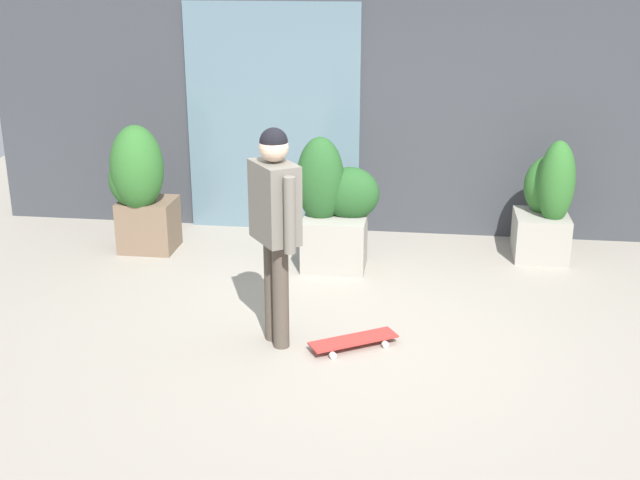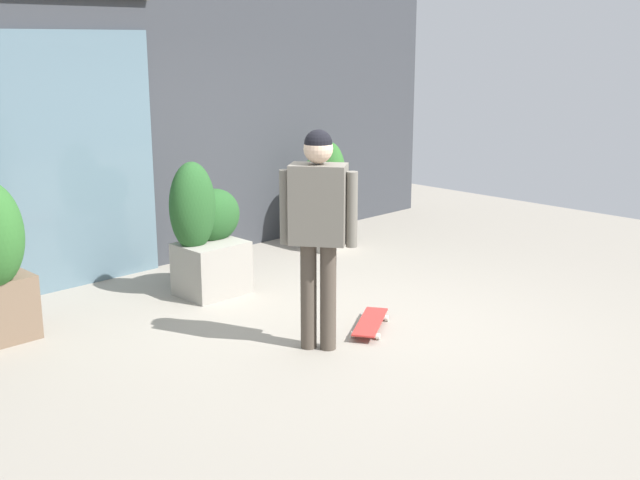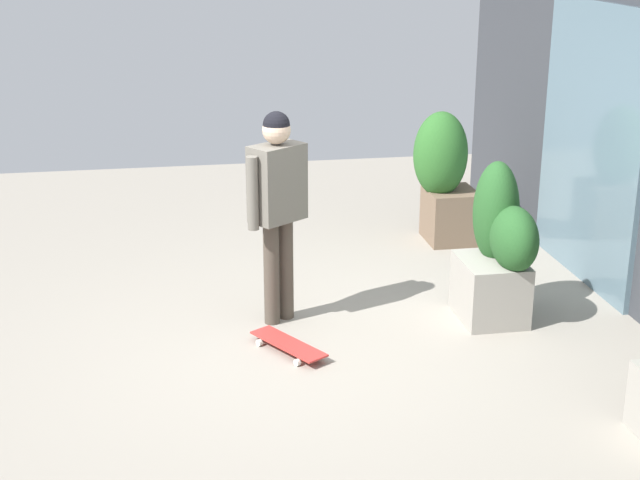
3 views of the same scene
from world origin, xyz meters
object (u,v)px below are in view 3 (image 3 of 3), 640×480
(planter_box_right, at_px, (498,249))
(planter_box_mid, at_px, (443,174))
(skateboarder, at_px, (277,195))
(skateboard, at_px, (288,344))

(planter_box_right, distance_m, planter_box_mid, 2.06)
(planter_box_right, height_order, planter_box_mid, planter_box_mid)
(planter_box_mid, bearing_deg, skateboarder, -47.28)
(skateboarder, bearing_deg, skateboard, -36.30)
(skateboard, distance_m, planter_box_mid, 3.20)
(skateboarder, bearing_deg, planter_box_mid, 97.36)
(skateboarder, relative_size, planter_box_mid, 1.30)
(skateboarder, height_order, planter_box_right, skateboarder)
(planter_box_right, xyz_separation_m, planter_box_mid, (-2.06, 0.15, 0.10))
(skateboard, height_order, planter_box_mid, planter_box_mid)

